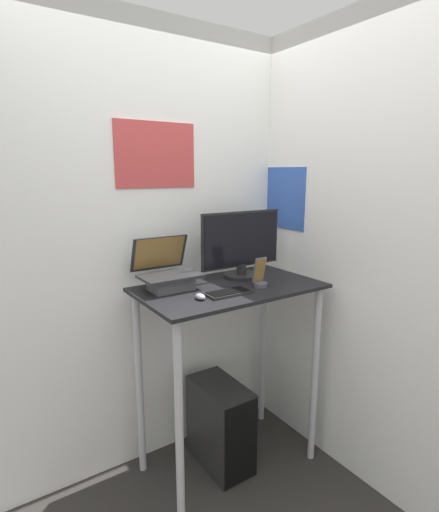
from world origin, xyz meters
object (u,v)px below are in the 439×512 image
(cell_phone, at_px, (260,278))
(computer_tower, at_px, (220,424))
(keyboard, at_px, (228,293))
(laptop, at_px, (169,275))
(monitor, at_px, (241,247))
(mouse, at_px, (200,297))

(cell_phone, distance_m, computer_tower, 0.95)
(keyboard, xyz_separation_m, cell_phone, (0.23, 0.02, 0.04))
(laptop, height_order, keyboard, laptop)
(laptop, relative_size, cell_phone, 1.96)
(keyboard, height_order, cell_phone, cell_phone)
(monitor, xyz_separation_m, computer_tower, (-0.21, -0.09, -1.06))
(laptop, relative_size, monitor, 0.58)
(cell_phone, height_order, computer_tower, cell_phone)
(keyboard, relative_size, mouse, 3.55)
(laptop, bearing_deg, monitor, -2.19)
(laptop, bearing_deg, keyboard, -51.21)
(cell_phone, bearing_deg, keyboard, -174.48)
(monitor, xyz_separation_m, keyboard, (-0.27, -0.25, -0.18))
(mouse, bearing_deg, laptop, 100.20)
(keyboard, distance_m, mouse, 0.17)
(keyboard, relative_size, computer_tower, 0.46)
(computer_tower, bearing_deg, laptop, 158.08)
(laptop, relative_size, computer_tower, 0.62)
(keyboard, xyz_separation_m, computer_tower, (0.06, 0.16, -0.88))
(cell_phone, bearing_deg, laptop, 151.34)
(monitor, height_order, mouse, monitor)
(monitor, bearing_deg, keyboard, -137.15)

